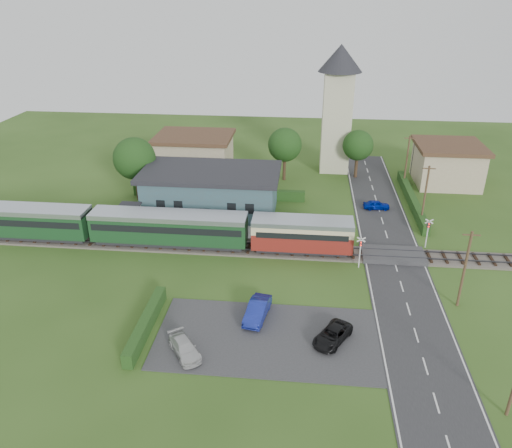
# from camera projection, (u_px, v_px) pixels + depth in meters

# --- Properties ---
(ground) EXTENTS (120.00, 120.00, 0.00)m
(ground) POSITION_uv_depth(u_px,v_px,m) (292.00, 262.00, 48.97)
(ground) COLOR #2D4C19
(railway_track) EXTENTS (76.00, 3.20, 0.49)m
(railway_track) POSITION_uv_depth(u_px,v_px,m) (293.00, 251.00, 50.72)
(railway_track) COLOR #4C443D
(railway_track) RESTS_ON ground
(road) EXTENTS (6.00, 70.00, 0.05)m
(road) POSITION_uv_depth(u_px,v_px,m) (396.00, 267.00, 48.04)
(road) COLOR #28282B
(road) RESTS_ON ground
(car_park) EXTENTS (17.00, 9.00, 0.08)m
(car_park) POSITION_uv_depth(u_px,v_px,m) (267.00, 338.00, 38.32)
(car_park) COLOR #333335
(car_park) RESTS_ON ground
(crossing_deck) EXTENTS (6.20, 3.40, 0.45)m
(crossing_deck) POSITION_uv_depth(u_px,v_px,m) (393.00, 255.00, 49.75)
(crossing_deck) COLOR #333335
(crossing_deck) RESTS_ON ground
(platform) EXTENTS (30.00, 3.00, 0.45)m
(platform) POSITION_uv_depth(u_px,v_px,m) (202.00, 232.00, 54.47)
(platform) COLOR gray
(platform) RESTS_ON ground
(equipment_hut) EXTENTS (2.30, 2.30, 2.55)m
(equipment_hut) POSITION_uv_depth(u_px,v_px,m) (130.00, 216.00, 54.56)
(equipment_hut) COLOR beige
(equipment_hut) RESTS_ON platform
(station_building) EXTENTS (16.00, 9.00, 5.30)m
(station_building) POSITION_uv_depth(u_px,v_px,m) (211.00, 191.00, 58.61)
(station_building) COLOR #375F6B
(station_building) RESTS_ON ground
(train) EXTENTS (43.20, 2.90, 3.40)m
(train) POSITION_uv_depth(u_px,v_px,m) (139.00, 226.00, 51.30)
(train) COLOR #232328
(train) RESTS_ON ground
(church_tower) EXTENTS (6.00, 6.00, 17.60)m
(church_tower) POSITION_uv_depth(u_px,v_px,m) (338.00, 100.00, 69.25)
(church_tower) COLOR beige
(church_tower) RESTS_ON ground
(house_west) EXTENTS (10.80, 8.80, 5.50)m
(house_west) POSITION_uv_depth(u_px,v_px,m) (195.00, 153.00, 71.60)
(house_west) COLOR tan
(house_west) RESTS_ON ground
(house_east) EXTENTS (8.80, 8.80, 5.50)m
(house_east) POSITION_uv_depth(u_px,v_px,m) (447.00, 163.00, 67.47)
(house_east) COLOR tan
(house_east) RESTS_ON ground
(hedge_carpark) EXTENTS (0.80, 9.00, 1.20)m
(hedge_carpark) POSITION_uv_depth(u_px,v_px,m) (146.00, 324.00, 38.96)
(hedge_carpark) COLOR #193814
(hedge_carpark) RESTS_ON ground
(hedge_roadside) EXTENTS (0.80, 18.00, 1.20)m
(hedge_roadside) POSITION_uv_depth(u_px,v_px,m) (412.00, 199.00, 61.77)
(hedge_roadside) COLOR #193814
(hedge_roadside) RESTS_ON ground
(hedge_station) EXTENTS (22.00, 0.80, 1.30)m
(hedge_station) POSITION_uv_depth(u_px,v_px,m) (218.00, 193.00, 63.53)
(hedge_station) COLOR #193814
(hedge_station) RESTS_ON ground
(tree_a) EXTENTS (5.20, 5.20, 8.00)m
(tree_a) POSITION_uv_depth(u_px,v_px,m) (135.00, 159.00, 61.08)
(tree_a) COLOR #332316
(tree_a) RESTS_ON ground
(tree_b) EXTENTS (4.60, 4.60, 7.34)m
(tree_b) POSITION_uv_depth(u_px,v_px,m) (285.00, 145.00, 67.65)
(tree_b) COLOR #332316
(tree_b) RESTS_ON ground
(tree_c) EXTENTS (4.20, 4.20, 6.78)m
(tree_c) POSITION_uv_depth(u_px,v_px,m) (358.00, 145.00, 68.67)
(tree_c) COLOR #332316
(tree_c) RESTS_ON ground
(utility_pole_b) EXTENTS (1.40, 0.22, 7.00)m
(utility_pole_b) POSITION_uv_depth(u_px,v_px,m) (465.00, 269.00, 40.71)
(utility_pole_b) COLOR #473321
(utility_pole_b) RESTS_ON ground
(utility_pole_c) EXTENTS (1.40, 0.22, 7.00)m
(utility_pole_c) POSITION_uv_depth(u_px,v_px,m) (425.00, 195.00, 55.08)
(utility_pole_c) COLOR #473321
(utility_pole_c) RESTS_ON ground
(utility_pole_d) EXTENTS (1.40, 0.22, 7.00)m
(utility_pole_d) POSITION_uv_depth(u_px,v_px,m) (407.00, 161.00, 65.85)
(utility_pole_d) COLOR #473321
(utility_pole_d) RESTS_ON ground
(crossing_signal_near) EXTENTS (0.84, 0.28, 3.28)m
(crossing_signal_near) POSITION_uv_depth(u_px,v_px,m) (360.00, 248.00, 47.09)
(crossing_signal_near) COLOR silver
(crossing_signal_near) RESTS_ON ground
(crossing_signal_far) EXTENTS (0.84, 0.28, 3.28)m
(crossing_signal_far) POSITION_uv_depth(u_px,v_px,m) (428.00, 229.00, 50.74)
(crossing_signal_far) COLOR silver
(crossing_signal_far) RESTS_ON ground
(streetlamp_west) EXTENTS (0.30, 0.30, 5.15)m
(streetlamp_west) POSITION_uv_depth(u_px,v_px,m) (136.00, 161.00, 67.66)
(streetlamp_west) COLOR #3F3F47
(streetlamp_west) RESTS_ON ground
(streetlamp_east) EXTENTS (0.30, 0.30, 5.15)m
(streetlamp_east) POSITION_uv_depth(u_px,v_px,m) (413.00, 154.00, 70.42)
(streetlamp_east) COLOR #3F3F47
(streetlamp_east) RESTS_ON ground
(car_on_road) EXTENTS (3.20, 1.44, 1.07)m
(car_on_road) POSITION_uv_depth(u_px,v_px,m) (376.00, 205.00, 60.28)
(car_on_road) COLOR #001797
(car_on_road) RESTS_ON road
(car_park_blue) EXTENTS (2.13, 4.37, 1.38)m
(car_park_blue) POSITION_uv_depth(u_px,v_px,m) (257.00, 310.00, 40.34)
(car_park_blue) COLOR navy
(car_park_blue) RESTS_ON car_park
(car_park_silver) EXTENTS (3.37, 3.93, 1.08)m
(car_park_silver) POSITION_uv_depth(u_px,v_px,m) (184.00, 348.00, 36.37)
(car_park_silver) COLOR silver
(car_park_silver) RESTS_ON car_park
(car_park_dark) EXTENTS (3.50, 4.26, 1.08)m
(car_park_dark) POSITION_uv_depth(u_px,v_px,m) (332.00, 335.00, 37.71)
(car_park_dark) COLOR black
(car_park_dark) RESTS_ON car_park
(pedestrian_near) EXTENTS (0.68, 0.54, 1.64)m
(pedestrian_near) POSITION_uv_depth(u_px,v_px,m) (258.00, 224.00, 53.78)
(pedestrian_near) COLOR gray
(pedestrian_near) RESTS_ON platform
(pedestrian_far) EXTENTS (0.88, 1.04, 1.88)m
(pedestrian_far) POSITION_uv_depth(u_px,v_px,m) (159.00, 222.00, 53.92)
(pedestrian_far) COLOR gray
(pedestrian_far) RESTS_ON platform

